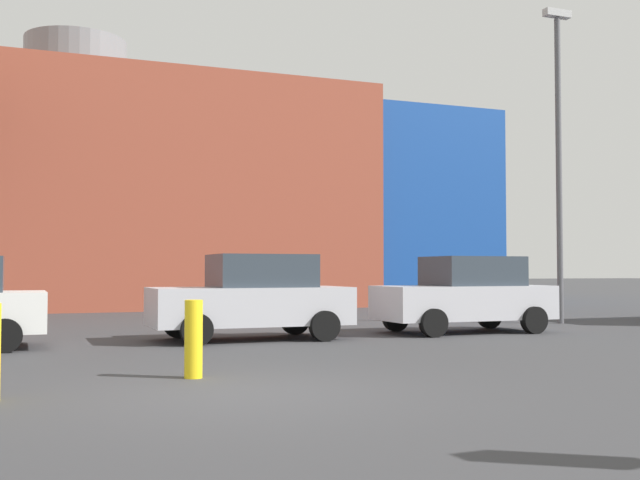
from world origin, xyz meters
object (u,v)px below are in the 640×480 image
bollard_yellow_0 (194,339)px  street_lamp (559,146)px  parked_car_3 (466,295)px  parked_car_2 (253,297)px

bollard_yellow_0 → street_lamp: bearing=30.7°
parked_car_3 → street_lamp: street_lamp is taller
parked_car_2 → bollard_yellow_0: size_ratio=3.92×
parked_car_2 → bollard_yellow_0: bearing=65.5°
parked_car_2 → street_lamp: bearing=-169.8°
parked_car_2 → bollard_yellow_0: 5.65m
bollard_yellow_0 → street_lamp: size_ratio=0.12×
bollard_yellow_0 → parked_car_3: bearing=34.6°
parked_car_3 → bollard_yellow_0: size_ratio=3.89×
street_lamp → bollard_yellow_0: bearing=-149.3°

